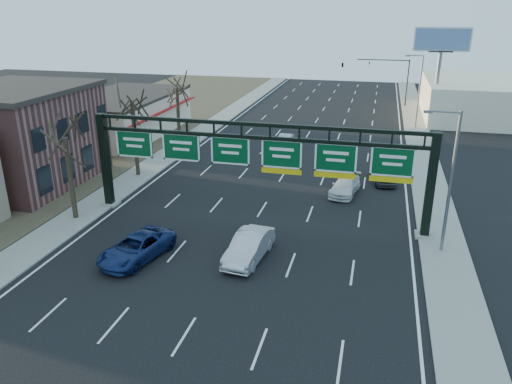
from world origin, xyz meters
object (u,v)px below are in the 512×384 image
(car_blue_suv, at_px, (137,248))
(car_silver_sedan, at_px, (249,247))
(sign_gantry, at_px, (258,159))
(car_white_wagon, at_px, (345,186))

(car_blue_suv, relative_size, car_silver_sedan, 1.08)
(sign_gantry, bearing_deg, car_silver_sedan, -81.49)
(sign_gantry, height_order, car_silver_sedan, sign_gantry)
(car_blue_suv, bearing_deg, car_white_wagon, 64.71)
(sign_gantry, height_order, car_blue_suv, sign_gantry)
(sign_gantry, distance_m, car_white_wagon, 9.80)
(car_white_wagon, bearing_deg, car_blue_suv, -119.30)
(sign_gantry, height_order, car_white_wagon, sign_gantry)
(car_blue_suv, distance_m, car_white_wagon, 18.45)
(car_silver_sedan, height_order, car_white_wagon, car_silver_sedan)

